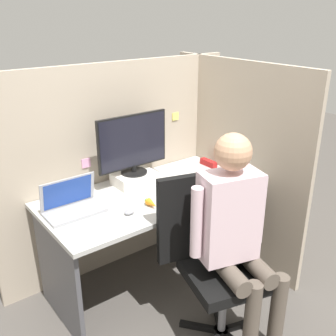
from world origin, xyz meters
TOP-DOWN VIEW (x-y plane):
  - ground_plane at (0.00, 0.00)m, footprint 12.00×12.00m
  - cubicle_panel_back at (0.00, 0.79)m, footprint 2.05×0.05m
  - cubicle_panel_right at (0.80, 0.30)m, footprint 0.04×1.41m
  - desk at (0.00, 0.38)m, footprint 1.55×0.76m
  - paper_box at (-0.00, 0.59)m, footprint 0.31×0.21m
  - monitor at (-0.00, 0.59)m, footprint 0.57×0.20m
  - laptop at (-0.56, 0.45)m, footprint 0.37×0.21m
  - mouse at (-0.29, 0.20)m, footprint 0.07×0.05m
  - stapler at (0.70, 0.51)m, footprint 0.05×0.16m
  - carrot_toy at (-0.12, 0.19)m, footprint 0.05×0.12m
  - office_chair at (0.01, -0.26)m, footprint 0.57×0.62m
  - person at (0.05, -0.41)m, footprint 0.46×0.48m

SIDE VIEW (x-z plane):
  - ground_plane at x=0.00m, z-range 0.00..0.00m
  - office_chair at x=0.01m, z-range 0.02..1.09m
  - desk at x=0.00m, z-range 0.20..0.95m
  - mouse at x=-0.29m, z-range 0.76..0.79m
  - stapler at x=0.70m, z-range 0.76..0.81m
  - carrot_toy at x=-0.12m, z-range 0.76..0.81m
  - paper_box at x=0.00m, z-range 0.76..0.85m
  - laptop at x=-0.56m, z-range 0.69..0.92m
  - person at x=0.05m, z-range 0.12..1.50m
  - cubicle_panel_right at x=0.80m, z-range 0.00..1.64m
  - cubicle_panel_back at x=0.00m, z-range 0.00..1.64m
  - monitor at x=0.00m, z-range 0.85..1.30m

